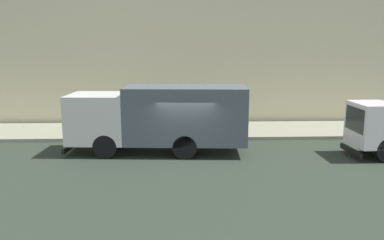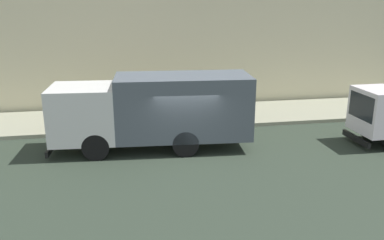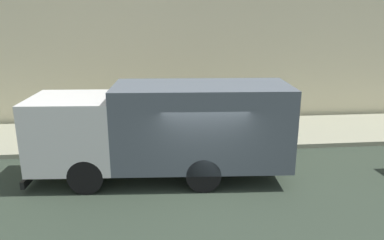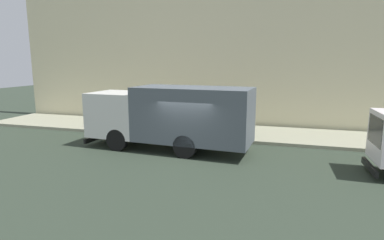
{
  "view_description": "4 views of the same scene",
  "coord_description": "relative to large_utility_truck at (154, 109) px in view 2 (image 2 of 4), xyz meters",
  "views": [
    {
      "loc": [
        -16.72,
        0.34,
        4.92
      ],
      "look_at": [
        1.33,
        -0.35,
        1.42
      ],
      "focal_mm": 36.75,
      "sensor_mm": 36.0,
      "label": 1
    },
    {
      "loc": [
        -15.05,
        2.33,
        6.02
      ],
      "look_at": [
        1.02,
        -0.45,
        1.1
      ],
      "focal_mm": 37.86,
      "sensor_mm": 36.0,
      "label": 2
    },
    {
      "loc": [
        -10.32,
        1.39,
        5.15
      ],
      "look_at": [
        1.42,
        0.2,
        1.76
      ],
      "focal_mm": 34.7,
      "sensor_mm": 36.0,
      "label": 3
    },
    {
      "loc": [
        -13.11,
        -4.08,
        4.21
      ],
      "look_at": [
        0.67,
        -0.04,
        1.56
      ],
      "focal_mm": 29.58,
      "sensor_mm": 36.0,
      "label": 4
    }
  ],
  "objects": [
    {
      "name": "street_sign_post",
      "position": [
        2.52,
        -0.02,
        -0.08
      ],
      "size": [
        0.44,
        0.08,
        2.44
      ],
      "color": "#4C5156",
      "rests_on": "sidewalk"
    },
    {
      "name": "large_utility_truck",
      "position": [
        0.0,
        0.0,
        0.0
      ],
      "size": [
        2.87,
        8.24,
        3.06
      ],
      "rotation": [
        0.0,
        0.0,
        -0.07
      ],
      "color": "silver",
      "rests_on": "ground"
    },
    {
      "name": "sidewalk",
      "position": [
        4.19,
        -1.14,
        -1.62
      ],
      "size": [
        4.14,
        30.0,
        0.17
      ],
      "primitive_type": "cube",
      "color": "gray",
      "rests_on": "ground"
    },
    {
      "name": "traffic_cone_orange",
      "position": [
        2.56,
        4.26,
        -1.21
      ],
      "size": [
        0.44,
        0.44,
        0.63
      ],
      "primitive_type": "cone",
      "color": "orange",
      "rests_on": "sidewalk"
    },
    {
      "name": "ground",
      "position": [
        -0.88,
        -1.14,
        -1.71
      ],
      "size": [
        80.0,
        80.0,
        0.0
      ],
      "primitive_type": "plane",
      "color": "#2B362A"
    },
    {
      "name": "pedestrian_walking",
      "position": [
        2.82,
        3.45,
        -0.64
      ],
      "size": [
        0.54,
        0.54,
        1.71
      ],
      "rotation": [
        0.0,
        0.0,
        5.37
      ],
      "color": "black",
      "rests_on": "sidewalk"
    }
  ]
}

